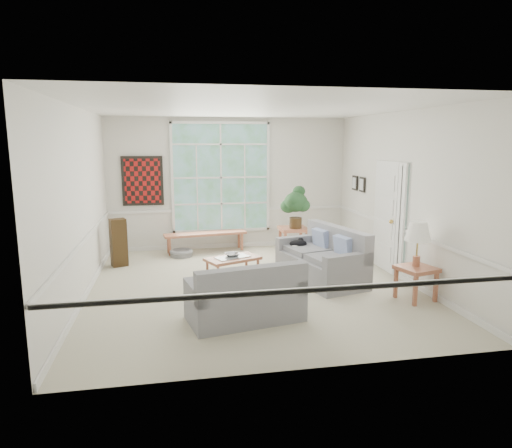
{
  "coord_description": "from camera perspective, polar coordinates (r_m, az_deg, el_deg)",
  "views": [
    {
      "loc": [
        -1.34,
        -7.47,
        2.47
      ],
      "look_at": [
        0.1,
        0.2,
        1.05
      ],
      "focal_mm": 32.0,
      "sensor_mm": 36.0,
      "label": 1
    }
  ],
  "objects": [
    {
      "name": "entry_door",
      "position": [
        9.13,
        15.83,
        0.98
      ],
      "size": [
        0.08,
        0.9,
        2.1
      ],
      "primitive_type": "cube",
      "color": "white",
      "rests_on": "floor"
    },
    {
      "name": "pet_bed",
      "position": [
        10.07,
        -9.31,
        -3.6
      ],
      "size": [
        0.62,
        0.62,
        0.15
      ],
      "primitive_type": "cylinder",
      "rotation": [
        0.0,
        0.0,
        -0.32
      ],
      "color": "slate",
      "rests_on": "floor"
    },
    {
      "name": "pewter_bowl",
      "position": [
        8.48,
        -2.96,
        -3.82
      ],
      "size": [
        0.39,
        0.39,
        0.08
      ],
      "primitive_type": "imported",
      "rotation": [
        0.0,
        0.0,
        0.26
      ],
      "color": "#9B9B9F",
      "rests_on": "coffee_table"
    },
    {
      "name": "loveseat_right",
      "position": [
        8.22,
        8.12,
        -3.81
      ],
      "size": [
        1.33,
        1.94,
        0.96
      ],
      "primitive_type": "cube",
      "rotation": [
        0.0,
        0.0,
        0.25
      ],
      "color": "gray",
      "rests_on": "floor"
    },
    {
      "name": "wall_frame_near",
      "position": [
        10.11,
        13.09,
        4.83
      ],
      "size": [
        0.04,
        0.26,
        0.32
      ],
      "primitive_type": "cube",
      "color": "black",
      "rests_on": "wall_right"
    },
    {
      "name": "houseplant",
      "position": [
        9.92,
        4.99,
        2.14
      ],
      "size": [
        0.6,
        0.6,
        0.93
      ],
      "primitive_type": null,
      "rotation": [
        0.0,
        0.0,
        0.1
      ],
      "color": "#214725",
      "rests_on": "end_table"
    },
    {
      "name": "cat",
      "position": [
        8.66,
        5.3,
        -2.41
      ],
      "size": [
        0.34,
        0.24,
        0.16
      ],
      "primitive_type": "ellipsoid",
      "rotation": [
        0.0,
        0.0,
        -0.01
      ],
      "color": "black",
      "rests_on": "loveseat_right"
    },
    {
      "name": "wall_art",
      "position": [
        10.47,
        -13.99,
        5.25
      ],
      "size": [
        0.9,
        0.06,
        1.1
      ],
      "primitive_type": "cube",
      "color": "#58100E",
      "rests_on": "wall_back"
    },
    {
      "name": "end_table",
      "position": [
        10.12,
        4.67,
        -2.1
      ],
      "size": [
        0.6,
        0.6,
        0.6
      ],
      "primitive_type": "cube",
      "rotation": [
        0.0,
        0.0,
        -0.0
      ],
      "color": "#AC6144",
      "rests_on": "floor"
    },
    {
      "name": "loveseat_front",
      "position": [
        6.41,
        -1.41,
        -8.34
      ],
      "size": [
        1.68,
        1.09,
        0.84
      ],
      "primitive_type": "cube",
      "rotation": [
        0.0,
        0.0,
        0.19
      ],
      "color": "gray",
      "rests_on": "floor"
    },
    {
      "name": "wall_front",
      "position": [
        4.76,
        5.92,
        -1.48
      ],
      "size": [
        5.5,
        0.02,
        3.0
      ],
      "primitive_type": "cube",
      "color": "silver",
      "rests_on": "ground"
    },
    {
      "name": "window_bench",
      "position": [
        10.39,
        -6.32,
        -2.28
      ],
      "size": [
        1.88,
        0.61,
        0.43
      ],
      "primitive_type": "cube",
      "rotation": [
        0.0,
        0.0,
        0.14
      ],
      "color": "#AC6144",
      "rests_on": "floor"
    },
    {
      "name": "floor_speaker",
      "position": [
        9.5,
        -16.81,
        -2.23
      ],
      "size": [
        0.36,
        0.32,
        0.96
      ],
      "primitive_type": "cube",
      "rotation": [
        0.0,
        0.0,
        0.35
      ],
      "color": "#362511",
      "rests_on": "floor"
    },
    {
      "name": "side_table",
      "position": [
        7.65,
        19.32,
        -7.01
      ],
      "size": [
        0.64,
        0.64,
        0.54
      ],
      "primitive_type": "cube",
      "rotation": [
        0.0,
        0.0,
        0.26
      ],
      "color": "#AC6144",
      "rests_on": "floor"
    },
    {
      "name": "coffee_table",
      "position": [
        8.47,
        -2.92,
        -5.37
      ],
      "size": [
        1.1,
        0.87,
        0.36
      ],
      "primitive_type": "cube",
      "rotation": [
        0.0,
        0.0,
        0.4
      ],
      "color": "#AC6144",
      "rests_on": "floor"
    },
    {
      "name": "ceiling",
      "position": [
        7.6,
        -0.48,
        14.32
      ],
      "size": [
        5.5,
        6.0,
        0.02
      ],
      "primitive_type": "cube",
      "color": "white",
      "rests_on": "ground"
    },
    {
      "name": "wall_back",
      "position": [
        10.6,
        -3.33,
        5.05
      ],
      "size": [
        5.5,
        0.02,
        3.0
      ],
      "primitive_type": "cube",
      "color": "silver",
      "rests_on": "ground"
    },
    {
      "name": "wall_right",
      "position": [
        8.57,
        17.99,
        3.31
      ],
      "size": [
        0.02,
        6.0,
        3.0
      ],
      "primitive_type": "cube",
      "color": "silver",
      "rests_on": "ground"
    },
    {
      "name": "table_lamp",
      "position": [
        7.55,
        19.52,
        -2.38
      ],
      "size": [
        0.41,
        0.41,
        0.7
      ],
      "primitive_type": null,
      "rotation": [
        0.0,
        0.0,
        -0.0
      ],
      "color": "silver",
      "rests_on": "side_table"
    },
    {
      "name": "floor",
      "position": [
        7.98,
        -0.45,
        -7.76
      ],
      "size": [
        5.5,
        6.0,
        0.01
      ],
      "primitive_type": "cube",
      "color": "#BBB59C",
      "rests_on": "ground"
    },
    {
      "name": "door_sidelight",
      "position": [
        8.57,
        17.72,
        0.96
      ],
      "size": [
        0.08,
        0.26,
        1.9
      ],
      "primitive_type": "cube",
      "color": "white",
      "rests_on": "wall_right"
    },
    {
      "name": "wall_left",
      "position": [
        7.66,
        -21.17,
        2.35
      ],
      "size": [
        0.02,
        6.0,
        3.0
      ],
      "primitive_type": "cube",
      "color": "silver",
      "rests_on": "ground"
    },
    {
      "name": "wall_frame_far",
      "position": [
        10.47,
        12.21,
        5.04
      ],
      "size": [
        0.04,
        0.26,
        0.32
      ],
      "primitive_type": "cube",
      "color": "black",
      "rests_on": "wall_right"
    },
    {
      "name": "window_back",
      "position": [
        10.52,
        -4.4,
        5.81
      ],
      "size": [
        2.3,
        0.08,
        2.4
      ],
      "primitive_type": "cube",
      "color": "white",
      "rests_on": "wall_back"
    }
  ]
}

